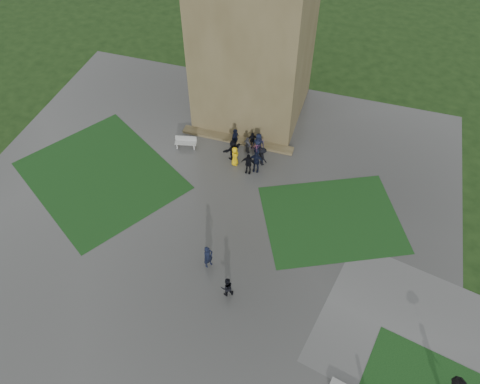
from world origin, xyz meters
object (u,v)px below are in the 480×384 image
(tower, at_px, (256,6))
(bench, at_px, (186,142))
(pedestrian_mid, at_px, (208,257))
(pedestrian_near, at_px, (227,287))

(tower, height_order, bench, tower)
(bench, bearing_deg, pedestrian_mid, -73.28)
(bench, bearing_deg, tower, 47.73)
(pedestrian_near, bearing_deg, pedestrian_mid, -72.68)
(pedestrian_mid, bearing_deg, pedestrian_near, -100.23)
(tower, relative_size, pedestrian_near, 11.70)
(pedestrian_near, bearing_deg, bench, -88.35)
(pedestrian_near, bearing_deg, tower, -109.26)
(bench, xyz_separation_m, pedestrian_near, (7.11, -11.28, 0.27))
(tower, bearing_deg, pedestrian_mid, -83.66)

